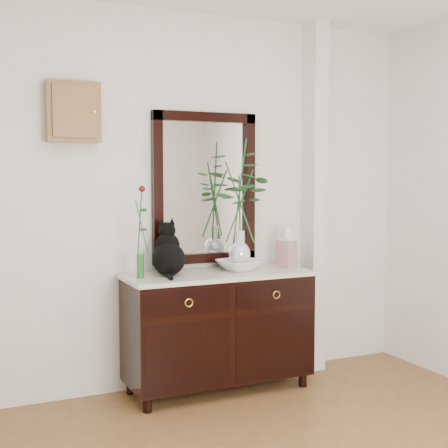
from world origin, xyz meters
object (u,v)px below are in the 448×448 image
cat (169,248)px  ginger_jar (287,246)px  sideboard (218,325)px  lotus_bowl (240,265)px

cat → ginger_jar: (0.92, -0.03, -0.02)m
sideboard → cat: 0.66m
sideboard → lotus_bowl: lotus_bowl is taller
sideboard → lotus_bowl: bearing=7.5°
cat → lotus_bowl: (0.53, -0.02, -0.15)m
ginger_jar → lotus_bowl: bearing=179.0°
sideboard → cat: size_ratio=3.60×
ginger_jar → sideboard: bearing=-178.3°
sideboard → cat: cat is taller
sideboard → cat: (-0.35, 0.05, 0.56)m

